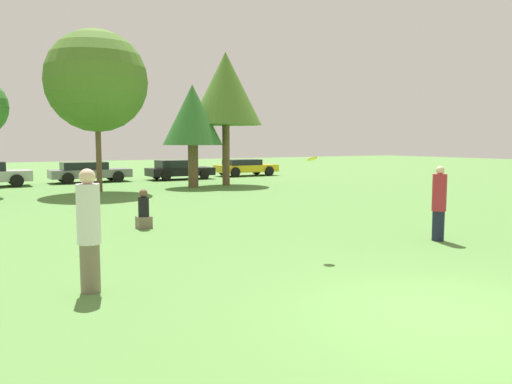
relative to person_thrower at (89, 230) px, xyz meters
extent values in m
plane|color=#54843D|center=(3.93, -3.63, -1.00)|extent=(120.00, 120.00, 0.00)
cylinder|color=#726651|center=(0.00, 0.00, -0.61)|extent=(0.31, 0.31, 0.78)
cylinder|color=silver|center=(0.00, 0.00, 0.25)|extent=(0.36, 0.36, 0.95)
sphere|color=beige|center=(0.00, 0.00, 0.84)|extent=(0.25, 0.25, 0.25)
cylinder|color=#191E33|center=(8.17, -0.03, -0.64)|extent=(0.28, 0.28, 0.73)
cylinder|color=#A52633|center=(8.17, -0.03, 0.17)|extent=(0.33, 0.33, 0.89)
sphere|color=beige|center=(8.17, -0.03, 0.70)|extent=(0.20, 0.20, 0.20)
cylinder|color=yellow|center=(4.64, 0.34, 1.03)|extent=(0.23, 0.22, 0.12)
cube|color=#726651|center=(2.65, 5.34, -0.84)|extent=(0.39, 0.33, 0.33)
cylinder|color=black|center=(2.65, 5.34, -0.40)|extent=(0.30, 0.30, 0.54)
sphere|color=brown|center=(2.65, 5.34, -0.03)|extent=(0.23, 0.23, 0.23)
cylinder|color=brown|center=(4.12, 16.32, 0.95)|extent=(0.26, 0.26, 3.90)
sphere|color=#4C7528|center=(4.12, 16.32, 4.21)|extent=(4.75, 4.75, 4.75)
cylinder|color=brown|center=(8.95, 16.25, 0.11)|extent=(0.53, 0.53, 2.21)
cone|color=#33702D|center=(8.95, 16.25, 2.77)|extent=(3.12, 3.12, 3.12)
cylinder|color=brown|center=(11.05, 16.55, 0.65)|extent=(0.41, 0.41, 3.30)
cone|color=#4C7528|center=(11.05, 16.55, 4.26)|extent=(3.92, 3.92, 3.92)
cylinder|color=black|center=(0.97, 22.77, -0.66)|extent=(0.68, 0.18, 0.68)
cylinder|color=black|center=(0.97, 20.94, -0.66)|extent=(0.68, 0.18, 0.68)
cube|color=slate|center=(5.07, 22.40, -0.48)|extent=(4.57, 1.71, 0.48)
cube|color=black|center=(4.72, 22.40, -0.02)|extent=(2.52, 1.50, 0.43)
cylinder|color=black|center=(6.48, 23.24, -0.67)|extent=(0.66, 0.18, 0.66)
cylinder|color=black|center=(6.48, 21.55, -0.67)|extent=(0.66, 0.18, 0.66)
cylinder|color=black|center=(3.66, 23.25, -0.67)|extent=(0.66, 0.18, 0.66)
cylinder|color=black|center=(3.65, 21.56, -0.67)|extent=(0.66, 0.18, 0.66)
cube|color=black|center=(10.51, 21.82, -0.51)|extent=(4.14, 1.76, 0.48)
cube|color=black|center=(10.20, 21.82, -0.02)|extent=(2.28, 1.55, 0.49)
cylinder|color=black|center=(11.79, 22.69, -0.70)|extent=(0.60, 0.16, 0.60)
cylinder|color=black|center=(11.78, 20.94, -0.70)|extent=(0.60, 0.16, 0.60)
cylinder|color=black|center=(9.23, 22.70, -0.70)|extent=(0.60, 0.16, 0.60)
cylinder|color=black|center=(9.22, 20.96, -0.70)|extent=(0.60, 0.16, 0.60)
cube|color=gold|center=(15.77, 22.57, -0.47)|extent=(4.36, 1.78, 0.48)
cube|color=black|center=(15.45, 22.57, -0.04)|extent=(2.40, 1.56, 0.38)
cylinder|color=black|center=(17.13, 23.44, -0.66)|extent=(0.67, 0.21, 0.67)
cylinder|color=black|center=(17.12, 21.68, -0.66)|extent=(0.67, 0.21, 0.67)
cylinder|color=black|center=(14.43, 23.45, -0.66)|extent=(0.67, 0.21, 0.67)
cylinder|color=black|center=(14.42, 21.70, -0.66)|extent=(0.67, 0.21, 0.67)
camera|label=1|loc=(-1.75, -8.05, 1.38)|focal=35.30mm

